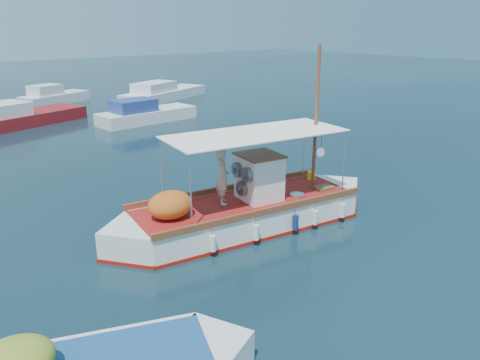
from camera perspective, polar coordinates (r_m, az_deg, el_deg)
ground at (r=15.32m, az=1.33°, el=-5.72°), size 160.00×160.00×0.00m
fishing_caique at (r=15.13m, az=0.59°, el=-3.88°), size 9.51×3.77×5.88m
bg_boat_n at (r=33.45m, az=-25.88°, el=6.70°), size 9.16×5.23×1.80m
bg_boat_ne at (r=32.26m, az=-11.56°, el=7.80°), size 6.82×2.63×1.80m
bg_boat_e at (r=41.91m, az=-9.45°, el=10.33°), size 9.44×5.80×1.80m
bg_boat_far_n at (r=42.06m, az=-21.83°, el=9.30°), size 6.07×3.84×1.80m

